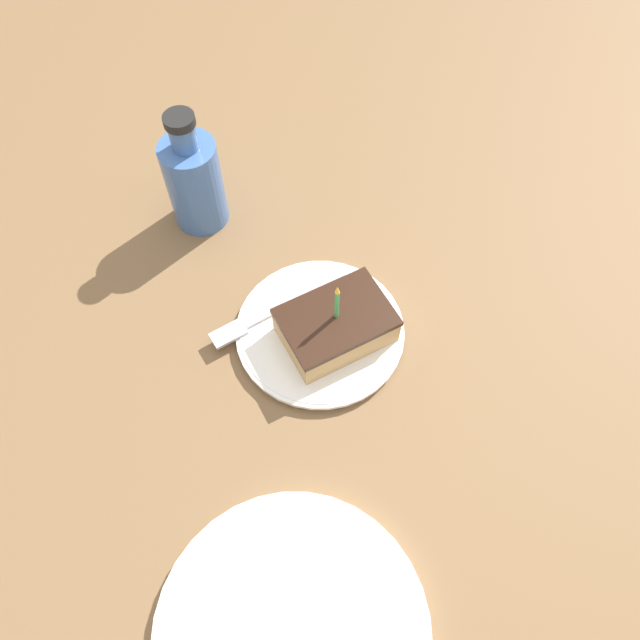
{
  "coord_description": "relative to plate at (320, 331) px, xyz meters",
  "views": [
    {
      "loc": [
        -0.33,
        0.16,
        0.7
      ],
      "look_at": [
        0.02,
        -0.02,
        0.04
      ],
      "focal_mm": 35.0,
      "sensor_mm": 36.0,
      "label": 1
    }
  ],
  "objects": [
    {
      "name": "bottle",
      "position": [
        0.25,
        0.06,
        0.07
      ],
      "size": [
        0.08,
        0.08,
        0.18
      ],
      "color": "#3F66A5",
      "rests_on": "ground_plane"
    },
    {
      "name": "side_plate",
      "position": [
        -0.29,
        0.19,
        -0.0
      ],
      "size": [
        0.28,
        0.28,
        0.01
      ],
      "color": "white",
      "rests_on": "ground_plane"
    },
    {
      "name": "cake_slice",
      "position": [
        -0.02,
        -0.01,
        0.03
      ],
      "size": [
        0.09,
        0.13,
        0.11
      ],
      "color": "tan",
      "rests_on": "plate"
    },
    {
      "name": "fork",
      "position": [
        0.05,
        0.04,
        0.01
      ],
      "size": [
        0.03,
        0.2,
        0.0
      ],
      "color": "#B2B2B7",
      "rests_on": "plate"
    },
    {
      "name": "ground_plane",
      "position": [
        -0.02,
        0.02,
        -0.03
      ],
      "size": [
        2.4,
        2.4,
        0.04
      ],
      "color": "brown",
      "rests_on": "ground"
    },
    {
      "name": "plate",
      "position": [
        0.0,
        0.0,
        0.0
      ],
      "size": [
        0.22,
        0.22,
        0.01
      ],
      "color": "white",
      "rests_on": "ground_plane"
    }
  ]
}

